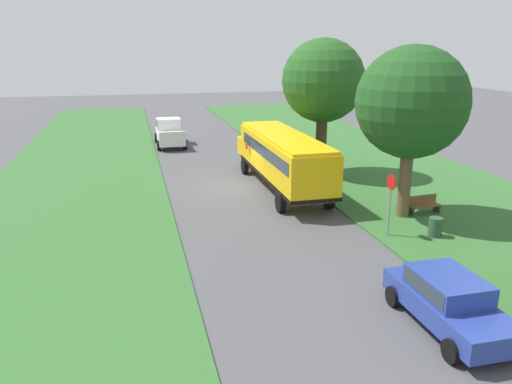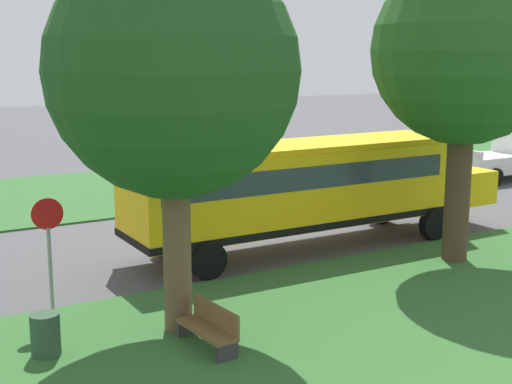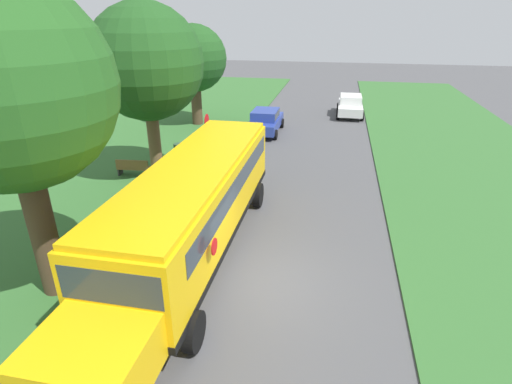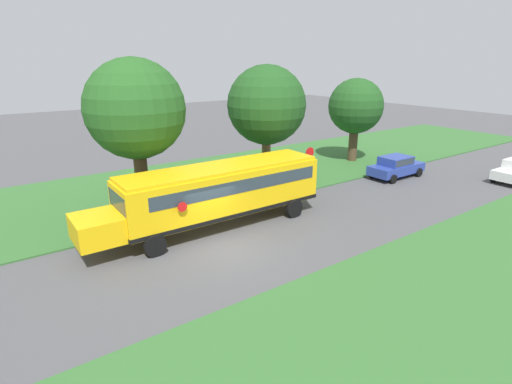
# 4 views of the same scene
# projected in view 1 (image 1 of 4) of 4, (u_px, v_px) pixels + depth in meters

# --- Properties ---
(ground_plane) EXTENTS (120.00, 120.00, 0.00)m
(ground_plane) POSITION_uv_depth(u_px,v_px,m) (237.00, 186.00, 28.79)
(ground_plane) COLOR #4C4C4F
(grass_verge) EXTENTS (12.00, 80.00, 0.08)m
(grass_verge) POSITION_uv_depth(u_px,v_px,m) (393.00, 175.00, 31.11)
(grass_verge) COLOR #33662D
(grass_verge) RESTS_ON ground
(grass_far_side) EXTENTS (10.00, 80.00, 0.07)m
(grass_far_side) POSITION_uv_depth(u_px,v_px,m) (72.00, 197.00, 26.69)
(grass_far_side) COLOR #33662D
(grass_far_side) RESTS_ON ground
(school_bus) EXTENTS (2.85, 12.42, 3.16)m
(school_bus) POSITION_uv_depth(u_px,v_px,m) (282.00, 156.00, 27.80)
(school_bus) COLOR yellow
(school_bus) RESTS_ON ground
(car_blue_nearest) EXTENTS (2.02, 4.40, 1.56)m
(car_blue_nearest) POSITION_uv_depth(u_px,v_px,m) (448.00, 299.00, 14.21)
(car_blue_nearest) COLOR #283D93
(car_blue_nearest) RESTS_ON ground
(pickup_truck) EXTENTS (2.28, 5.40, 2.10)m
(pickup_truck) POSITION_uv_depth(u_px,v_px,m) (170.00, 132.00, 40.56)
(pickup_truck) COLOR silver
(pickup_truck) RESTS_ON ground
(oak_tree_beside_bus) EXTENTS (5.01, 5.01, 8.31)m
(oak_tree_beside_bus) POSITION_uv_depth(u_px,v_px,m) (324.00, 79.00, 29.84)
(oak_tree_beside_bus) COLOR #4C3826
(oak_tree_beside_bus) RESTS_ON ground
(oak_tree_roadside_mid) EXTENTS (5.02, 5.02, 7.91)m
(oak_tree_roadside_mid) POSITION_uv_depth(u_px,v_px,m) (413.00, 106.00, 22.02)
(oak_tree_roadside_mid) COLOR brown
(oak_tree_roadside_mid) RESTS_ON ground
(stop_sign) EXTENTS (0.08, 0.68, 2.74)m
(stop_sign) POSITION_uv_depth(u_px,v_px,m) (390.00, 198.00, 20.74)
(stop_sign) COLOR gray
(stop_sign) RESTS_ON ground
(park_bench) EXTENTS (1.64, 0.64, 0.92)m
(park_bench) POSITION_uv_depth(u_px,v_px,m) (424.00, 205.00, 23.90)
(park_bench) COLOR brown
(park_bench) RESTS_ON ground
(trash_bin) EXTENTS (0.56, 0.56, 0.90)m
(trash_bin) POSITION_uv_depth(u_px,v_px,m) (435.00, 228.00, 20.96)
(trash_bin) COLOR #2D4C33
(trash_bin) RESTS_ON ground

